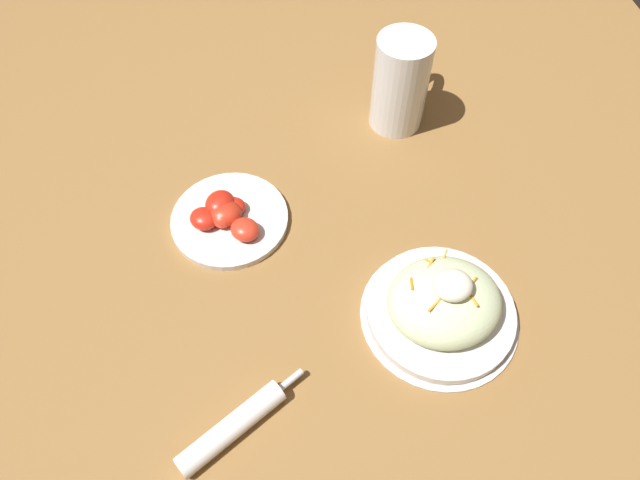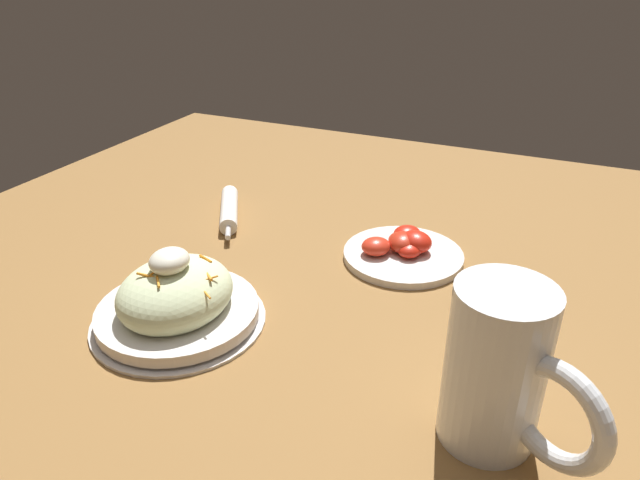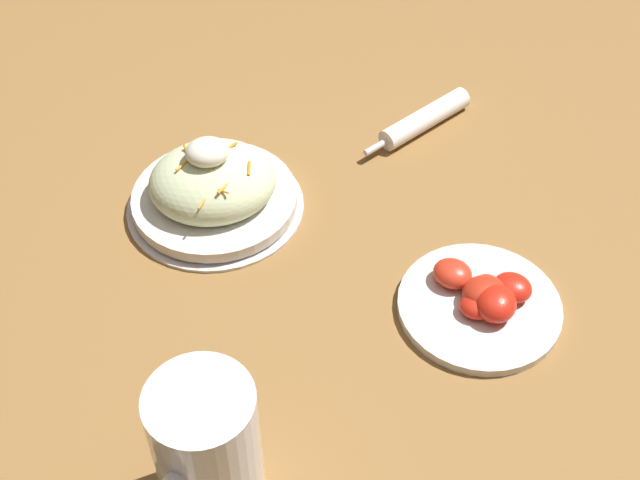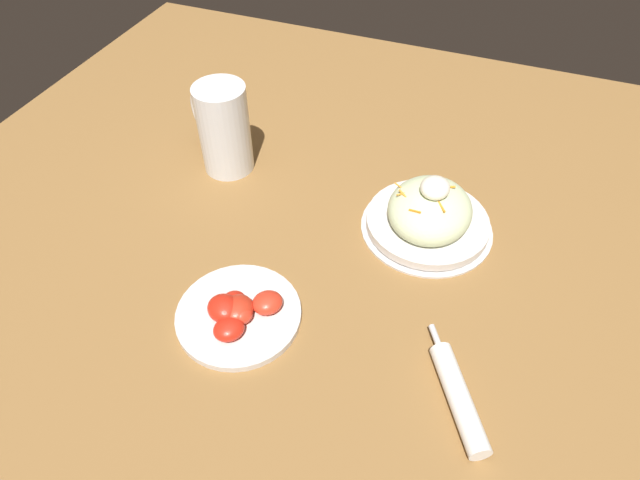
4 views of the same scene
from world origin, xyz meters
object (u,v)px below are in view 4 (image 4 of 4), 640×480
(beer_mug, at_px, (223,131))
(tomato_plate, at_px, (238,313))
(salad_plate, at_px, (429,215))
(napkin_roll, at_px, (458,397))

(beer_mug, bearing_deg, tomato_plate, 30.07)
(beer_mug, height_order, tomato_plate, beer_mug)
(salad_plate, bearing_deg, beer_mug, -95.00)
(salad_plate, relative_size, tomato_plate, 1.21)
(napkin_roll, xyz_separation_m, tomato_plate, (-0.02, -0.31, 0.00))
(salad_plate, height_order, napkin_roll, salad_plate)
(napkin_roll, distance_m, tomato_plate, 0.31)
(tomato_plate, bearing_deg, napkin_roll, 87.17)
(napkin_roll, bearing_deg, tomato_plate, -92.83)
(salad_plate, distance_m, beer_mug, 0.39)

